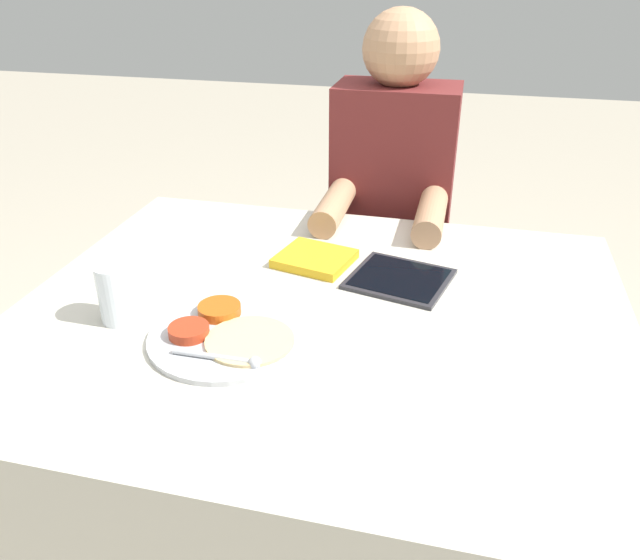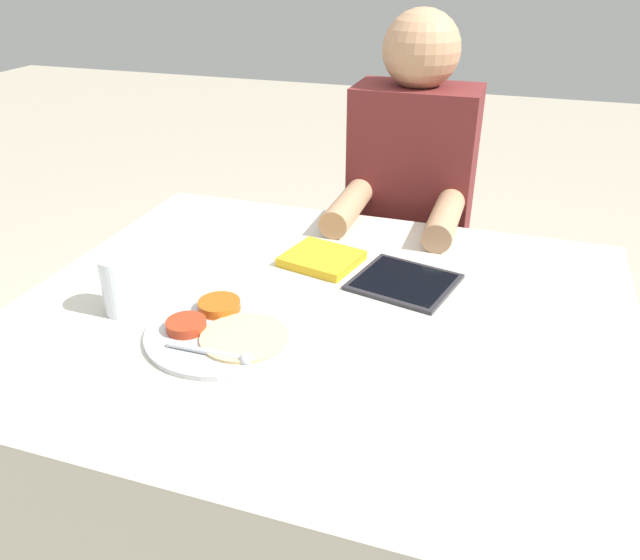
% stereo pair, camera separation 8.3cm
% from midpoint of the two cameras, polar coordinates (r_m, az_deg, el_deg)
% --- Properties ---
extents(dining_table, '(1.17, 0.98, 0.77)m').
position_cam_midpoint_polar(dining_table, '(1.43, -1.72, -16.12)').
color(dining_table, beige).
rests_on(dining_table, ground_plane).
extents(thali_tray, '(0.28, 0.28, 0.03)m').
position_cam_midpoint_polar(thali_tray, '(1.13, -10.71, -4.93)').
color(thali_tray, '#B7BABF').
rests_on(thali_tray, dining_table).
extents(red_notebook, '(0.18, 0.17, 0.02)m').
position_cam_midpoint_polar(red_notebook, '(1.37, -2.21, 1.88)').
color(red_notebook, silver).
rests_on(red_notebook, dining_table).
extents(tablet_device, '(0.23, 0.22, 0.01)m').
position_cam_midpoint_polar(tablet_device, '(1.30, 5.48, 0.08)').
color(tablet_device, '#28282D').
rests_on(tablet_device, dining_table).
extents(person_diner, '(0.32, 0.46, 1.26)m').
position_cam_midpoint_polar(person_diner, '(1.83, 5.05, 2.88)').
color(person_diner, black).
rests_on(person_diner, ground_plane).
extents(drinking_glass, '(0.07, 0.07, 0.11)m').
position_cam_midpoint_polar(drinking_glass, '(1.21, -19.94, -1.15)').
color(drinking_glass, silver).
rests_on(drinking_glass, dining_table).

